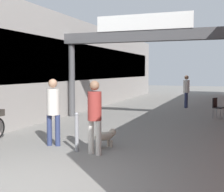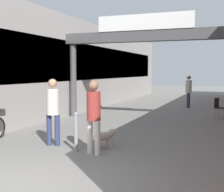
{
  "view_description": "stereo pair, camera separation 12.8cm",
  "coord_description": "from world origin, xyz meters",
  "px_view_note": "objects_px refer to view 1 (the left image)",
  "views": [
    {
      "loc": [
        3.21,
        -4.43,
        2.04
      ],
      "look_at": [
        0.0,
        4.32,
        1.3
      ],
      "focal_mm": 50.0,
      "sensor_mm": 36.0,
      "label": 1
    },
    {
      "loc": [
        3.33,
        -4.39,
        2.04
      ],
      "look_at": [
        0.0,
        4.32,
        1.3
      ],
      "focal_mm": 50.0,
      "sensor_mm": 36.0,
      "label": 2
    }
  ],
  "objects_px": {
    "pedestrian_with_dog": "(95,112)",
    "dog_on_leash": "(106,136)",
    "bollard_post_metal": "(77,132)",
    "pedestrian_companion": "(53,107)",
    "cafe_chair_black_nearer": "(217,106)",
    "pedestrian_carrying_crate": "(186,89)"
  },
  "relations": [
    {
      "from": "pedestrian_companion",
      "to": "dog_on_leash",
      "type": "bearing_deg",
      "value": 13.32
    },
    {
      "from": "dog_on_leash",
      "to": "cafe_chair_black_nearer",
      "type": "distance_m",
      "value": 6.99
    },
    {
      "from": "dog_on_leash",
      "to": "cafe_chair_black_nearer",
      "type": "height_order",
      "value": "cafe_chair_black_nearer"
    },
    {
      "from": "pedestrian_companion",
      "to": "bollard_post_metal",
      "type": "distance_m",
      "value": 1.09
    },
    {
      "from": "pedestrian_with_dog",
      "to": "bollard_post_metal",
      "type": "height_order",
      "value": "pedestrian_with_dog"
    },
    {
      "from": "pedestrian_carrying_crate",
      "to": "dog_on_leash",
      "type": "distance_m",
      "value": 10.11
    },
    {
      "from": "pedestrian_companion",
      "to": "cafe_chair_black_nearer",
      "type": "bearing_deg",
      "value": 59.12
    },
    {
      "from": "pedestrian_companion",
      "to": "bollard_post_metal",
      "type": "height_order",
      "value": "pedestrian_companion"
    },
    {
      "from": "pedestrian_carrying_crate",
      "to": "dog_on_leash",
      "type": "xyz_separation_m",
      "value": [
        -0.92,
        -10.04,
        -0.75
      ]
    },
    {
      "from": "pedestrian_with_dog",
      "to": "pedestrian_carrying_crate",
      "type": "distance_m",
      "value": 10.85
    },
    {
      "from": "pedestrian_with_dog",
      "to": "bollard_post_metal",
      "type": "relative_size",
      "value": 1.81
    },
    {
      "from": "pedestrian_companion",
      "to": "bollard_post_metal",
      "type": "bearing_deg",
      "value": -21.04
    },
    {
      "from": "pedestrian_companion",
      "to": "pedestrian_carrying_crate",
      "type": "xyz_separation_m",
      "value": [
        2.33,
        10.38,
        -0.01
      ]
    },
    {
      "from": "pedestrian_carrying_crate",
      "to": "cafe_chair_black_nearer",
      "type": "xyz_separation_m",
      "value": [
        1.73,
        -3.58,
        -0.51
      ]
    },
    {
      "from": "pedestrian_with_dog",
      "to": "dog_on_leash",
      "type": "xyz_separation_m",
      "value": [
        -0.01,
        0.77,
        -0.75
      ]
    },
    {
      "from": "bollard_post_metal",
      "to": "pedestrian_companion",
      "type": "bearing_deg",
      "value": 158.96
    },
    {
      "from": "bollard_post_metal",
      "to": "cafe_chair_black_nearer",
      "type": "xyz_separation_m",
      "value": [
        3.18,
        7.13,
        0.03
      ]
    },
    {
      "from": "pedestrian_companion",
      "to": "cafe_chair_black_nearer",
      "type": "distance_m",
      "value": 7.93
    },
    {
      "from": "pedestrian_carrying_crate",
      "to": "bollard_post_metal",
      "type": "bearing_deg",
      "value": -97.7
    },
    {
      "from": "pedestrian_with_dog",
      "to": "dog_on_leash",
      "type": "bearing_deg",
      "value": 90.69
    },
    {
      "from": "pedestrian_with_dog",
      "to": "pedestrian_companion",
      "type": "relative_size",
      "value": 0.99
    },
    {
      "from": "pedestrian_carrying_crate",
      "to": "cafe_chair_black_nearer",
      "type": "distance_m",
      "value": 4.01
    }
  ]
}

